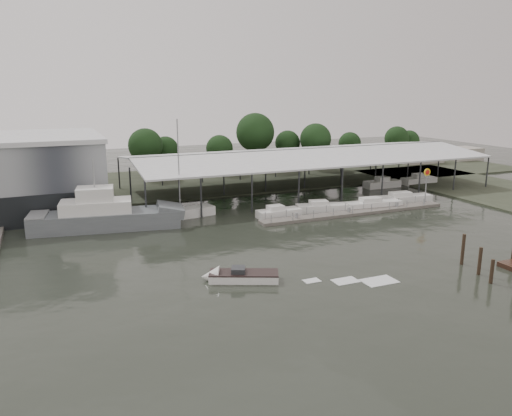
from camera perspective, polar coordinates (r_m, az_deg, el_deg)
name	(u,v)px	position (r m, az deg, el deg)	size (l,w,h in m)	color
ground	(290,249)	(53.53, 3.91, -4.70)	(200.00, 200.00, 0.00)	#242921
land_strip_far	(185,182)	(91.78, -8.08, 2.98)	(140.00, 30.00, 0.30)	#3B4231
storage_warehouse	(8,174)	(76.16, -26.47, 3.49)	(24.50, 20.50, 10.50)	gray
covered_boat_shed	(305,153)	(84.23, 5.65, 6.26)	(58.24, 24.00, 6.96)	silver
floating_dock	(355,213)	(69.18, 11.24, -0.53)	(28.00, 2.00, 1.40)	#645F58
shell_fuel_sign	(427,180)	(75.76, 18.92, 3.09)	(1.10, 0.18, 5.55)	gray
distant_commercial_buildings	(430,154)	(122.80, 19.28, 5.84)	(22.00, 8.00, 4.00)	gray
grey_trawler	(107,216)	(63.34, -16.67, -0.87)	(18.69, 7.28, 8.84)	slate
white_sailboat	(176,214)	(66.40, -9.17, -0.64)	(10.57, 4.58, 13.13)	white
speedboat_underway	(237,276)	(44.87, -2.14, -7.82)	(16.86, 8.58, 2.00)	white
moored_cruiser_0	(278,213)	(66.26, 2.57, -0.54)	(6.01, 2.38, 1.70)	white
moored_cruiser_1	(321,207)	(69.66, 7.46, 0.06)	(7.31, 3.76, 1.70)	white
moored_cruiser_2	(373,204)	(72.86, 13.19, 0.41)	(8.47, 2.94, 1.70)	white
moored_cruiser_3	(402,199)	(77.83, 16.37, 1.05)	(9.22, 3.07, 1.70)	white
mooring_pilings	(496,266)	(50.59, 25.74, -5.96)	(6.66, 7.14, 3.66)	#35271A
horizon_tree_line	(276,140)	(103.93, 2.26, 7.75)	(66.44, 11.68, 11.81)	#301E15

